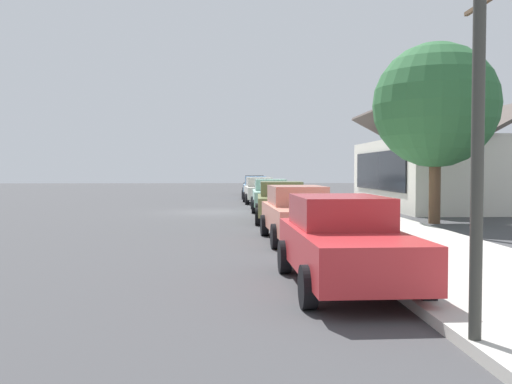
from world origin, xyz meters
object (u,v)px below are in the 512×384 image
car_charcoal (255,185)px  shade_tree (436,106)px  traffic_light_main (384,39)px  fire_hydrant_red (337,220)px  car_seafoam (271,195)px  car_olive (281,201)px  car_skyblue (256,187)px  car_cherry (343,241)px  utility_pole_wooden (477,107)px  car_ivory (259,190)px  car_coral (298,213)px

car_charcoal → shade_tree: size_ratio=0.67×
traffic_light_main → fire_hydrant_red: traffic_light_main is taller
car_seafoam → car_olive: bearing=1.4°
car_skyblue → car_cherry: 31.02m
car_seafoam → utility_pole_wooden: 13.24m
car_charcoal → traffic_light_main: (40.90, -0.32, 2.68)m
car_olive → utility_pole_wooden: utility_pole_wooden is taller
car_ivory → car_cherry: 25.10m
car_olive → car_ivory: bearing=-176.3°
car_charcoal → car_ivory: 12.10m
car_skyblue → utility_pole_wooden: size_ratio=0.59×
car_cherry → shade_tree: (-11.56, 5.84, 3.69)m
shade_tree → fire_hydrant_red: (3.88, -4.49, -4.01)m
car_seafoam → fire_hydrant_red: (10.83, 1.33, -0.32)m
car_charcoal → car_olive: size_ratio=1.02×
car_cherry → utility_pole_wooden: utility_pole_wooden is taller
car_cherry → utility_pole_wooden: bearing=140.4°
car_seafoam → car_cherry: bearing=1.2°
car_coral → traffic_light_main: 10.51m
traffic_light_main → utility_pole_wooden: 11.94m
car_charcoal → car_cherry: 37.20m
car_olive → utility_pole_wooden: (5.78, 5.32, 3.11)m
car_olive → car_cherry: (12.58, -0.04, 0.00)m
utility_pole_wooden → car_ivory: bearing=-163.1°
car_coral → fire_hydrant_red: 1.86m
car_seafoam → shade_tree: 9.78m
car_ivory → utility_pole_wooden: size_ratio=0.59×
car_olive → shade_tree: (1.02, 5.80, 3.69)m
car_ivory → car_seafoam: bearing=0.3°
car_seafoam → traffic_light_main: bearing=0.5°
car_skyblue → car_coral: same height
car_cherry → car_coral: bearing=178.8°
car_charcoal → car_cherry: bearing=2.7°
car_charcoal → fire_hydrant_red: (29.52, 1.34, -0.32)m
car_charcoal → car_olive: bearing=2.8°
car_charcoal → car_skyblue: (6.18, -0.18, -0.00)m
car_ivory → shade_tree: (13.53, 6.04, 3.69)m
car_skyblue → car_olive: bearing=3.5°
car_cherry → fire_hydrant_red: size_ratio=6.71×
car_charcoal → car_coral: 30.74m
car_olive → car_charcoal: bearing=-177.3°
traffic_light_main → fire_hydrant_red: size_ratio=7.32×
car_charcoal → fire_hydrant_red: bearing=5.4°
utility_pole_wooden → car_skyblue: bearing=-167.2°
car_coral → car_cherry: size_ratio=1.02×
car_olive → utility_pole_wooden: bearing=45.2°
car_seafoam → fire_hydrant_red: bearing=8.3°
traffic_light_main → utility_pole_wooden: bearing=151.7°
car_ivory → fire_hydrant_red: car_ivory is taller
car_olive → car_skyblue: bearing=-176.7°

